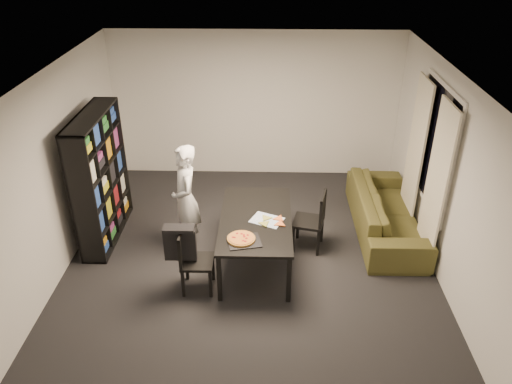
{
  "coord_description": "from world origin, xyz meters",
  "views": [
    {
      "loc": [
        0.23,
        -5.63,
        4.22
      ],
      "look_at": [
        0.08,
        0.07,
        1.05
      ],
      "focal_mm": 35.0,
      "sensor_mm": 36.0,
      "label": 1
    }
  ],
  "objects_px": {
    "person": "(186,199)",
    "baking_tray": "(244,241)",
    "chair_right": "(315,217)",
    "dining_table": "(256,222)",
    "chair_left": "(190,256)",
    "bookshelf": "(100,178)",
    "pepperoni_pizza": "(241,239)",
    "sofa": "(386,212)"
  },
  "relations": [
    {
      "from": "pepperoni_pizza",
      "to": "chair_right",
      "type": "bearing_deg",
      "value": 41.76
    },
    {
      "from": "person",
      "to": "baking_tray",
      "type": "xyz_separation_m",
      "value": [
        0.85,
        -0.9,
        -0.08
      ]
    },
    {
      "from": "pepperoni_pizza",
      "to": "sofa",
      "type": "relative_size",
      "value": 0.16
    },
    {
      "from": "baking_tray",
      "to": "sofa",
      "type": "height_order",
      "value": "baking_tray"
    },
    {
      "from": "bookshelf",
      "to": "sofa",
      "type": "relative_size",
      "value": 0.84
    },
    {
      "from": "dining_table",
      "to": "pepperoni_pizza",
      "type": "height_order",
      "value": "pepperoni_pizza"
    },
    {
      "from": "bookshelf",
      "to": "chair_left",
      "type": "distance_m",
      "value": 1.93
    },
    {
      "from": "dining_table",
      "to": "chair_right",
      "type": "relative_size",
      "value": 1.9
    },
    {
      "from": "bookshelf",
      "to": "dining_table",
      "type": "relative_size",
      "value": 1.12
    },
    {
      "from": "chair_left",
      "to": "sofa",
      "type": "height_order",
      "value": "chair_left"
    },
    {
      "from": "dining_table",
      "to": "chair_left",
      "type": "height_order",
      "value": "chair_left"
    },
    {
      "from": "pepperoni_pizza",
      "to": "chair_left",
      "type": "bearing_deg",
      "value": -175.01
    },
    {
      "from": "chair_right",
      "to": "person",
      "type": "distance_m",
      "value": 1.82
    },
    {
      "from": "bookshelf",
      "to": "pepperoni_pizza",
      "type": "distance_m",
      "value": 2.37
    },
    {
      "from": "chair_left",
      "to": "sofa",
      "type": "distance_m",
      "value": 3.08
    },
    {
      "from": "bookshelf",
      "to": "pepperoni_pizza",
      "type": "relative_size",
      "value": 5.43
    },
    {
      "from": "pepperoni_pizza",
      "to": "person",
      "type": "bearing_deg",
      "value": 133.27
    },
    {
      "from": "bookshelf",
      "to": "chair_left",
      "type": "height_order",
      "value": "bookshelf"
    },
    {
      "from": "dining_table",
      "to": "chair_right",
      "type": "xyz_separation_m",
      "value": [
        0.82,
        0.36,
        -0.13
      ]
    },
    {
      "from": "dining_table",
      "to": "person",
      "type": "relative_size",
      "value": 1.08
    },
    {
      "from": "bookshelf",
      "to": "dining_table",
      "type": "height_order",
      "value": "bookshelf"
    },
    {
      "from": "person",
      "to": "pepperoni_pizza",
      "type": "bearing_deg",
      "value": 24.59
    },
    {
      "from": "pepperoni_pizza",
      "to": "dining_table",
      "type": "bearing_deg",
      "value": 72.23
    },
    {
      "from": "chair_left",
      "to": "sofa",
      "type": "xyz_separation_m",
      "value": [
        2.74,
        1.41,
        -0.16
      ]
    },
    {
      "from": "dining_table",
      "to": "sofa",
      "type": "bearing_deg",
      "value": 23.33
    },
    {
      "from": "person",
      "to": "baking_tray",
      "type": "distance_m",
      "value": 1.24
    },
    {
      "from": "dining_table",
      "to": "baking_tray",
      "type": "distance_m",
      "value": 0.57
    },
    {
      "from": "chair_right",
      "to": "person",
      "type": "relative_size",
      "value": 0.57
    },
    {
      "from": "dining_table",
      "to": "chair_left",
      "type": "distance_m",
      "value": 1.0
    },
    {
      "from": "bookshelf",
      "to": "pepperoni_pizza",
      "type": "bearing_deg",
      "value": -29.01
    },
    {
      "from": "baking_tray",
      "to": "pepperoni_pizza",
      "type": "distance_m",
      "value": 0.05
    },
    {
      "from": "chair_right",
      "to": "sofa",
      "type": "xyz_separation_m",
      "value": [
        1.12,
        0.47,
        -0.18
      ]
    },
    {
      "from": "chair_left",
      "to": "pepperoni_pizza",
      "type": "distance_m",
      "value": 0.68
    },
    {
      "from": "chair_left",
      "to": "baking_tray",
      "type": "height_order",
      "value": "chair_left"
    },
    {
      "from": "dining_table",
      "to": "pepperoni_pizza",
      "type": "relative_size",
      "value": 4.85
    },
    {
      "from": "bookshelf",
      "to": "sofa",
      "type": "distance_m",
      "value": 4.22
    },
    {
      "from": "chair_left",
      "to": "pepperoni_pizza",
      "type": "xyz_separation_m",
      "value": [
        0.64,
        0.06,
        0.24
      ]
    },
    {
      "from": "person",
      "to": "baking_tray",
      "type": "height_order",
      "value": "person"
    },
    {
      "from": "bookshelf",
      "to": "chair_right",
      "type": "bearing_deg",
      "value": -5.0
    },
    {
      "from": "bookshelf",
      "to": "person",
      "type": "height_order",
      "value": "bookshelf"
    },
    {
      "from": "dining_table",
      "to": "person",
      "type": "height_order",
      "value": "person"
    },
    {
      "from": "chair_right",
      "to": "baking_tray",
      "type": "relative_size",
      "value": 2.24
    }
  ]
}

